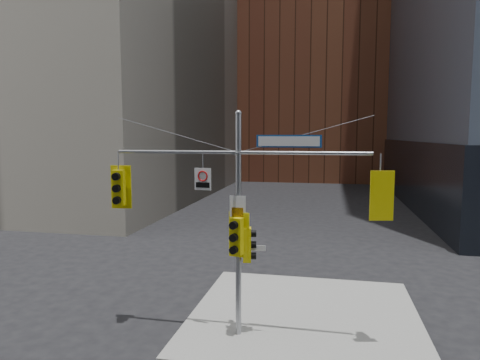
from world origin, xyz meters
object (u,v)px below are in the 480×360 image
at_px(traffic_light_pole_front, 237,236).
at_px(street_sign_blade, 289,141).
at_px(traffic_light_pole_side, 249,245).
at_px(regulatory_sign_arm, 203,178).
at_px(traffic_light_east_arm, 380,195).
at_px(signal_assembly, 238,203).
at_px(traffic_light_west_arm, 119,188).

distance_m(traffic_light_pole_front, street_sign_blade, 3.32).
distance_m(traffic_light_pole_side, regulatory_sign_arm, 2.54).
bearing_deg(regulatory_sign_arm, traffic_light_pole_front, -4.11).
bearing_deg(traffic_light_east_arm, regulatory_sign_arm, -12.53).
distance_m(signal_assembly, traffic_light_pole_front, 1.03).
bearing_deg(regulatory_sign_arm, traffic_light_west_arm, -172.70).
relative_size(traffic_light_west_arm, traffic_light_east_arm, 1.00).
distance_m(signal_assembly, street_sign_blade, 2.48).
height_order(signal_assembly, traffic_light_pole_front, signal_assembly).
bearing_deg(street_sign_blade, traffic_light_pole_side, -178.98).
bearing_deg(traffic_light_pole_side, street_sign_blade, -100.33).
xyz_separation_m(traffic_light_pole_side, street_sign_blade, (1.22, -0.01, 3.25)).
bearing_deg(traffic_light_east_arm, traffic_light_pole_front, -9.13).
distance_m(street_sign_blade, regulatory_sign_arm, 2.94).
height_order(traffic_light_pole_front, street_sign_blade, street_sign_blade).
xyz_separation_m(street_sign_blade, regulatory_sign_arm, (-2.70, -0.02, -1.18)).
distance_m(traffic_light_west_arm, traffic_light_east_arm, 8.27).
bearing_deg(regulatory_sign_arm, signal_assembly, 8.98).
bearing_deg(traffic_light_pole_side, signal_assembly, 82.81).
bearing_deg(street_sign_blade, traffic_light_east_arm, 1.48).
relative_size(traffic_light_pole_front, street_sign_blade, 0.72).
xyz_separation_m(traffic_light_west_arm, regulatory_sign_arm, (2.91, -0.03, 0.37)).
distance_m(traffic_light_pole_front, regulatory_sign_arm, 2.11).
relative_size(traffic_light_west_arm, street_sign_blade, 0.74).
relative_size(traffic_light_east_arm, street_sign_blade, 0.74).
bearing_deg(traffic_light_east_arm, signal_assembly, -12.74).
bearing_deg(regulatory_sign_arm, traffic_light_pole_side, 9.34).
xyz_separation_m(traffic_light_east_arm, street_sign_blade, (-2.67, 0.00, 1.55)).
xyz_separation_m(signal_assembly, traffic_light_pole_side, (0.32, 0.01, -1.32)).
bearing_deg(signal_assembly, traffic_light_east_arm, 0.00).
bearing_deg(street_sign_blade, regulatory_sign_arm, -177.95).
bearing_deg(traffic_light_pole_front, traffic_light_west_arm, -172.50).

